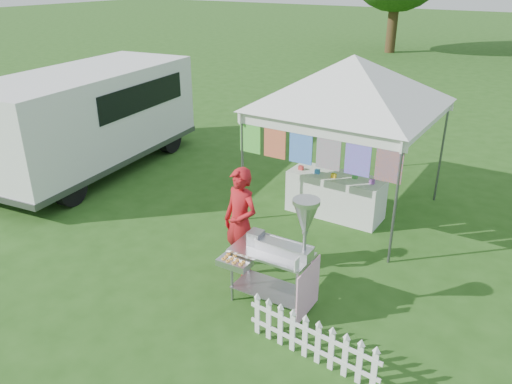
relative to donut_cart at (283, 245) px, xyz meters
The scene contains 7 objects.
ground 1.15m from the donut_cart, 166.76° to the right, with size 120.00×120.00×0.00m, color #254F16.
canopy_main 3.94m from the donut_cart, 99.18° to the left, with size 4.24×4.24×3.45m.
donut_cart is the anchor object (origin of this frame).
vendor 1.12m from the donut_cart, 155.00° to the left, with size 0.63×0.41×1.72m, color #AF151C.
cargo_van 6.88m from the donut_cart, 159.62° to the left, with size 2.93×5.80×2.31m.
picket_fence 1.30m from the donut_cart, 41.31° to the right, with size 1.80×0.17×0.56m.
display_table 3.20m from the donut_cart, 100.91° to the left, with size 1.80×0.70×0.82m, color white.
Camera 1 is at (3.33, -4.92, 4.35)m, focal length 35.00 mm.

